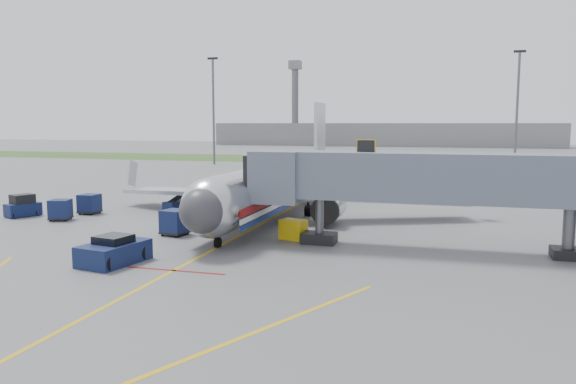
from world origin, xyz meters
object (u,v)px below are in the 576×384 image
(pushback_tug, at_px, (114,252))
(airliner, at_px, (279,185))
(belt_loader, at_px, (178,204))
(ramp_worker, at_px, (237,208))
(baggage_tug, at_px, (23,207))

(pushback_tug, bearing_deg, airliner, 77.95)
(pushback_tug, bearing_deg, belt_loader, 107.05)
(pushback_tug, xyz_separation_m, belt_loader, (-5.99, 19.54, -0.23))
(pushback_tug, distance_m, ramp_worker, 16.66)
(baggage_tug, bearing_deg, belt_loader, 35.08)
(belt_loader, bearing_deg, pushback_tug, -72.95)
(airliner, relative_size, belt_loader, 9.27)
(ramp_worker, bearing_deg, airliner, 14.50)
(baggage_tug, height_order, belt_loader, baggage_tug)
(pushback_tug, xyz_separation_m, ramp_worker, (1.00, 16.63, 0.14))
(airliner, distance_m, ramp_worker, 4.11)
(belt_loader, bearing_deg, ramp_worker, -22.60)
(airliner, xyz_separation_m, pushback_tug, (-4.00, -18.75, -1.97))
(ramp_worker, bearing_deg, belt_loader, 136.65)
(airliner, distance_m, belt_loader, 10.26)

